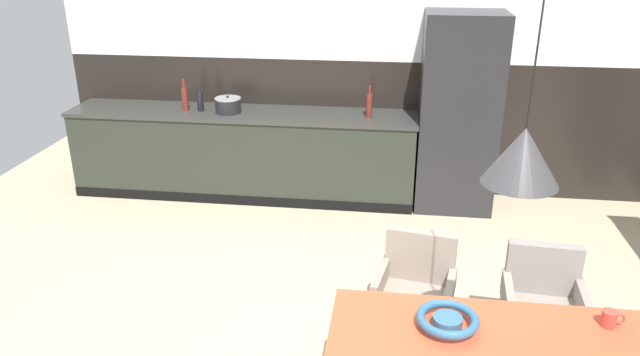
{
  "coord_description": "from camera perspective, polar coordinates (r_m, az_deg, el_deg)",
  "views": [
    {
      "loc": [
        0.11,
        -2.97,
        2.56
      ],
      "look_at": [
        -0.38,
        0.75,
        1.02
      ],
      "focal_mm": 33.39,
      "sensor_mm": 36.0,
      "label": 1
    }
  ],
  "objects": [
    {
      "name": "back_wall_splashback_dark",
      "position": [
        6.31,
        6.15,
        4.95
      ],
      "size": [
        6.67,
        0.12,
        1.38
      ],
      "primitive_type": "cube",
      "color": "black",
      "rests_on": "ground"
    },
    {
      "name": "armchair_facing_counter",
      "position": [
        4.03,
        20.61,
        -10.32
      ],
      "size": [
        0.52,
        0.5,
        0.76
      ],
      "rotation": [
        0.0,
        0.0,
        3.06
      ],
      "color": "gray",
      "rests_on": "ground"
    },
    {
      "name": "bottle_spice_small",
      "position": [
        6.22,
        -12.83,
        7.51
      ],
      "size": [
        0.07,
        0.07,
        0.32
      ],
      "color": "maroon",
      "rests_on": "kitchen_counter"
    },
    {
      "name": "fruit_bowl",
      "position": [
        3.13,
        12.13,
        -13.14
      ],
      "size": [
        0.32,
        0.32,
        0.08
      ],
      "color": "#33607F",
      "rests_on": "dining_table"
    },
    {
      "name": "bottle_vinegar_dark",
      "position": [
        6.16,
        -11.43,
        7.36
      ],
      "size": [
        0.06,
        0.06,
        0.29
      ],
      "color": "black",
      "rests_on": "kitchen_counter"
    },
    {
      "name": "cooking_pot",
      "position": [
        6.07,
        -8.8,
        6.92
      ],
      "size": [
        0.26,
        0.26,
        0.17
      ],
      "color": "black",
      "rests_on": "kitchen_counter"
    },
    {
      "name": "pendant_lamp_over_table_near",
      "position": [
        2.65,
        18.84,
        2.02
      ],
      "size": [
        0.33,
        0.33,
        1.14
      ],
      "color": "black"
    },
    {
      "name": "armchair_head_of_table",
      "position": [
        3.94,
        9.23,
        -9.6
      ],
      "size": [
        0.56,
        0.55,
        0.79
      ],
      "rotation": [
        0.0,
        0.0,
        2.96
      ],
      "color": "gray",
      "rests_on": "ground"
    },
    {
      "name": "bottle_wine_green",
      "position": [
        5.83,
        4.75,
        7.0
      ],
      "size": [
        0.06,
        0.06,
        0.32
      ],
      "color": "maroon",
      "rests_on": "kitchen_counter"
    },
    {
      "name": "dining_table",
      "position": [
        3.11,
        16.53,
        -16.05
      ],
      "size": [
        1.64,
        0.84,
        0.72
      ],
      "color": "#DA4D2D",
      "rests_on": "ground"
    },
    {
      "name": "kitchen_counter",
      "position": [
        6.24,
        -7.32,
        2.37
      ],
      "size": [
        3.54,
        0.63,
        0.9
      ],
      "color": "#272C23",
      "rests_on": "ground"
    },
    {
      "name": "refrigerator_column",
      "position": [
        5.92,
        13.12,
        6.02
      ],
      "size": [
        0.75,
        0.6,
        1.92
      ],
      "primitive_type": "cube",
      "color": "#232326",
      "rests_on": "ground"
    },
    {
      "name": "mug_tall_blue",
      "position": [
        3.41,
        26.01,
        -12.02
      ],
      "size": [
        0.12,
        0.08,
        0.09
      ],
      "color": "#B23D33",
      "rests_on": "dining_table"
    }
  ]
}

